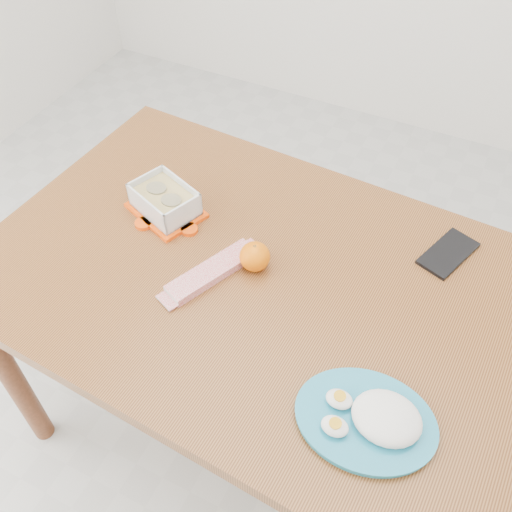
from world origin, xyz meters
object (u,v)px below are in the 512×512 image
at_px(dining_table, 256,298).
at_px(rice_plate, 372,418).
at_px(orange_fruit, 255,257).
at_px(smartphone, 448,253).
at_px(food_container, 165,201).

distance_m(dining_table, rice_plate, 0.44).
bearing_deg(orange_fruit, smartphone, 31.00).
height_order(rice_plate, smartphone, rice_plate).
distance_m(food_container, rice_plate, 0.72).
bearing_deg(smartphone, food_container, -146.64).
relative_size(dining_table, food_container, 6.15).
bearing_deg(orange_fruit, food_container, 166.71).
xyz_separation_m(dining_table, smartphone, (0.38, 0.25, 0.10)).
height_order(food_container, orange_fruit, food_container).
bearing_deg(dining_table, orange_fruit, 127.56).
height_order(orange_fruit, smartphone, orange_fruit).
relative_size(orange_fruit, rice_plate, 0.24).
bearing_deg(dining_table, smartphone, 37.13).
distance_m(orange_fruit, smartphone, 0.46).
bearing_deg(dining_table, rice_plate, -30.13).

